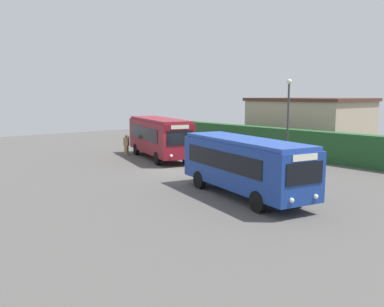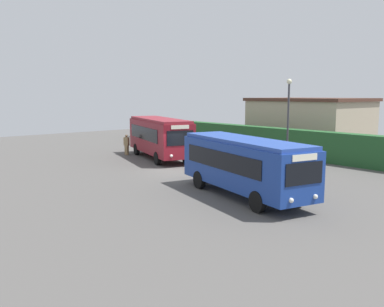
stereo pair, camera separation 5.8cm
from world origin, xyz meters
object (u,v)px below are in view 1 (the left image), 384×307
Objects in this scene: person_center at (173,142)px; person_right at (257,171)px; bus_blue at (244,163)px; traffic_cone at (191,167)px; person_left at (126,144)px; bus_maroon at (159,136)px; lamppost at (288,115)px.

person_center is 1.04× the size of person_right.
person_center is at bearing 166.63° from bus_blue.
traffic_cone is at bearing 32.39° from person_center.
person_left is at bearing -37.82° from person_center.
bus_blue is 15.17× the size of traffic_cone.
person_right is at bearing 128.96° from bus_blue.
person_left is 9.66m from traffic_cone.
lamppost is at bearing 38.11° from bus_maroon.
bus_blue is 1.43× the size of lamppost.
lamppost is (-2.07, 5.56, 3.01)m from person_right.
person_right is at bearing 43.70° from person_center.
lamppost is at bearing 64.84° from person_center.
bus_blue reaches higher than person_right.
traffic_cone is 0.09× the size of lamppost.
bus_maroon is 10.84m from lamppost.
bus_blue is at bearing -0.84° from bus_maroon.
person_center is (0.87, 4.52, -0.02)m from person_left.
person_right is 0.26× the size of lamppost.
lamppost is at bearing 124.71° from bus_blue.
person_left is at bearing -26.74° from person_right.
bus_maroon is 5.61× the size of person_right.
person_left is 2.99× the size of traffic_cone.
bus_maroon reaches higher than traffic_cone.
traffic_cone is at bearing 173.34° from bus_blue.
person_center is (-2.73, 3.54, -0.99)m from bus_maroon.
traffic_cone is at bearing -24.17° from person_right.
bus_maroon is 1.49× the size of lamppost.
person_center is 2.91× the size of traffic_cone.
lamppost is (3.88, 5.58, 3.60)m from traffic_cone.
person_center reaches higher than traffic_cone.
person_center is 0.27× the size of lamppost.
bus_maroon reaches higher than person_center.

